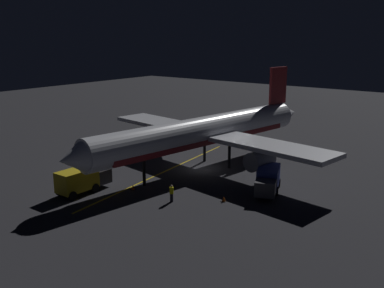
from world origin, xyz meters
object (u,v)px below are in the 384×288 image
Objects in this scene: baggage_truck at (82,180)px; catering_truck at (268,180)px; airliner at (206,132)px; traffic_cone_near_left at (133,187)px; ground_crew_worker at (172,193)px; traffic_cone_near_right at (224,199)px.

baggage_truck is 19.22m from catering_truck.
traffic_cone_near_left is (1.46, 11.12, -4.20)m from airliner.
baggage_truck reaches higher than traffic_cone_near_left.
traffic_cone_near_left is (5.49, -0.24, -0.64)m from ground_crew_worker.
traffic_cone_near_right is at bearing -142.16° from ground_crew_worker.
airliner is at bearing -45.59° from traffic_cone_near_right.
baggage_truck is at bearing 21.15° from ground_crew_worker.
ground_crew_worker is 5.53m from traffic_cone_near_left.
airliner is at bearing -70.48° from ground_crew_worker.
traffic_cone_near_left is at bearing 82.49° from airliner.
ground_crew_worker is at bearing 53.15° from catering_truck.
airliner is 6.21× the size of catering_truck.
traffic_cone_near_left is 1.00× the size of traffic_cone_near_right.
baggage_truck is 3.42× the size of ground_crew_worker.
traffic_cone_near_left and traffic_cone_near_right have the same top height.
catering_truck reaches higher than traffic_cone_near_left.
traffic_cone_near_left is at bearing 16.90° from traffic_cone_near_right.
ground_crew_worker is at bearing 177.50° from traffic_cone_near_left.
baggage_truck is 9.77m from ground_crew_worker.
airliner is 12.56m from ground_crew_worker.
baggage_truck is 5.32m from traffic_cone_near_left.
baggage_truck reaches higher than ground_crew_worker.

